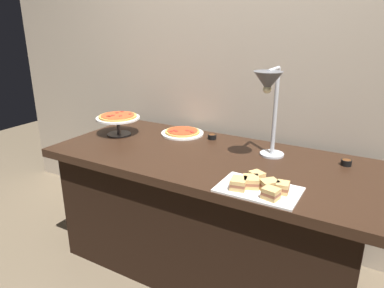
{
  "coord_description": "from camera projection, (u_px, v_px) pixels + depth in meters",
  "views": [
    {
      "loc": [
        0.88,
        -1.73,
        1.5
      ],
      "look_at": [
        -0.12,
        0.0,
        0.81
      ],
      "focal_mm": 33.17,
      "sensor_mm": 36.0,
      "label": 1
    }
  ],
  "objects": [
    {
      "name": "ground_plane",
      "position": [
        208.0,
        264.0,
        2.32
      ],
      "size": [
        8.0,
        8.0,
        0.0
      ],
      "primitive_type": "plane",
      "color": "brown"
    },
    {
      "name": "back_wall",
      "position": [
        246.0,
        70.0,
        2.34
      ],
      "size": [
        4.4,
        0.04,
        2.4
      ],
      "primitive_type": "cube",
      "color": "tan",
      "rests_on": "ground_plane"
    },
    {
      "name": "buffet_table",
      "position": [
        209.0,
        212.0,
        2.2
      ],
      "size": [
        1.9,
        0.84,
        0.76
      ],
      "color": "black",
      "rests_on": "ground_plane"
    },
    {
      "name": "heat_lamp",
      "position": [
        269.0,
        91.0,
        1.84
      ],
      "size": [
        0.15,
        0.32,
        0.52
      ],
      "color": "#B7BABF",
      "rests_on": "buffet_table"
    },
    {
      "name": "pizza_plate_front",
      "position": [
        182.0,
        132.0,
        2.46
      ],
      "size": [
        0.29,
        0.29,
        0.03
      ],
      "color": "white",
      "rests_on": "buffet_table"
    },
    {
      "name": "pizza_plate_center",
      "position": [
        118.0,
        119.0,
        2.42
      ],
      "size": [
        0.3,
        0.3,
        0.14
      ],
      "color": "#595B60",
      "rests_on": "buffet_table"
    },
    {
      "name": "sandwich_platter",
      "position": [
        259.0,
        186.0,
        1.63
      ],
      "size": [
        0.37,
        0.24,
        0.06
      ],
      "color": "white",
      "rests_on": "buffet_table"
    },
    {
      "name": "sauce_cup_near",
      "position": [
        346.0,
        162.0,
        1.93
      ],
      "size": [
        0.06,
        0.06,
        0.03
      ],
      "color": "black",
      "rests_on": "buffet_table"
    },
    {
      "name": "sauce_cup_far",
      "position": [
        212.0,
        136.0,
        2.36
      ],
      "size": [
        0.06,
        0.06,
        0.03
      ],
      "color": "black",
      "rests_on": "buffet_table"
    }
  ]
}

